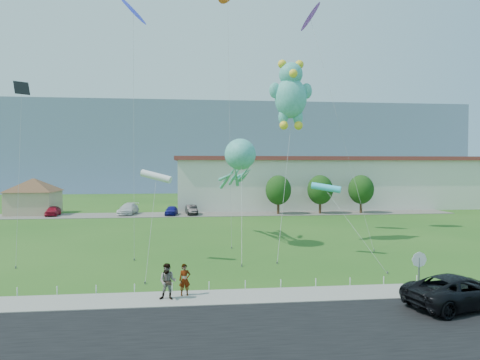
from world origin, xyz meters
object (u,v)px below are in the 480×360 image
at_px(stop_sign, 419,264).
at_px(parked_car_blue, 171,210).
at_px(warehouse, 361,182).
at_px(parked_car_red, 53,211).
at_px(suv, 460,291).
at_px(teddy_bear_kite, 291,93).
at_px(pedestrian_right, 168,281).
at_px(pedestrian_left, 185,280).
at_px(parked_car_black, 191,210).
at_px(octopus_kite, 239,164).
at_px(parked_car_white, 128,209).
at_px(pavilion, 34,193).

xyz_separation_m(stop_sign, parked_car_blue, (-14.28, 38.60, -1.19)).
relative_size(stop_sign, parked_car_blue, 0.68).
distance_m(warehouse, parked_car_red, 47.56).
xyz_separation_m(suv, teddy_bear_kite, (-4.18, 17.77, 12.34)).
xyz_separation_m(warehouse, suv, (-15.15, -49.50, -3.30)).
xyz_separation_m(suv, pedestrian_right, (-13.99, 2.57, 0.19)).
bearing_deg(pedestrian_left, suv, -22.85).
height_order(parked_car_black, octopus_kite, octopus_kite).
bearing_deg(pedestrian_left, parked_car_white, 93.19).
distance_m(pedestrian_left, parked_car_red, 41.96).
bearing_deg(parked_car_red, pavilion, 137.60).
xyz_separation_m(pavilion, parked_car_red, (3.35, -2.60, -2.31)).
bearing_deg(stop_sign, teddy_bear_kite, 99.75).
height_order(pavilion, warehouse, warehouse).
height_order(pedestrian_left, octopus_kite, octopus_kite).
distance_m(stop_sign, parked_car_black, 40.54).
bearing_deg(pavilion, warehouse, 6.84).
bearing_deg(octopus_kite, parked_car_black, 100.52).
relative_size(pedestrian_left, pedestrian_right, 0.90).
relative_size(warehouse, teddy_bear_kite, 3.81).
relative_size(pedestrian_left, parked_car_black, 0.41).
height_order(warehouse, octopus_kite, octopus_kite).
xyz_separation_m(pedestrian_left, parked_car_red, (-18.35, 37.73, -0.21)).
bearing_deg(teddy_bear_kite, pedestrian_left, -121.57).
bearing_deg(parked_car_black, parked_car_blue, 178.37).
xyz_separation_m(parked_car_blue, parked_car_black, (2.74, 0.25, 0.03)).
bearing_deg(pavilion, teddy_bear_kite, -39.99).
distance_m(suv, octopus_kite, 20.82).
relative_size(parked_car_red, teddy_bear_kite, 0.24).
relative_size(pedestrian_left, octopus_kite, 0.12).
bearing_deg(suv, pavilion, 24.82).
distance_m(pavilion, teddy_bear_kite, 41.30).
height_order(stop_sign, parked_car_red, stop_sign).
height_order(warehouse, parked_car_black, warehouse).
height_order(pavilion, pedestrian_right, pavilion).
bearing_deg(warehouse, parked_car_red, -169.55).
distance_m(parked_car_blue, octopus_kite, 23.94).
bearing_deg(parked_car_red, warehouse, 5.87).
bearing_deg(octopus_kite, pedestrian_right, -108.91).
bearing_deg(parked_car_black, warehouse, 11.62).
xyz_separation_m(pedestrian_right, octopus_kite, (5.23, 15.27, 5.98)).
xyz_separation_m(warehouse, parked_car_blue, (-30.78, -9.61, -3.44)).
height_order(pavilion, parked_car_blue, pavilion).
xyz_separation_m(pedestrian_right, parked_car_black, (1.09, 37.57, -0.30)).
distance_m(pavilion, octopus_kite, 36.81).
bearing_deg(teddy_bear_kite, pavilion, 140.01).
bearing_deg(suv, parked_car_white, 13.70).
height_order(stop_sign, parked_car_blue, stop_sign).
height_order(suv, teddy_bear_kite, teddy_bear_kite).
distance_m(warehouse, octopus_kite, 39.77).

